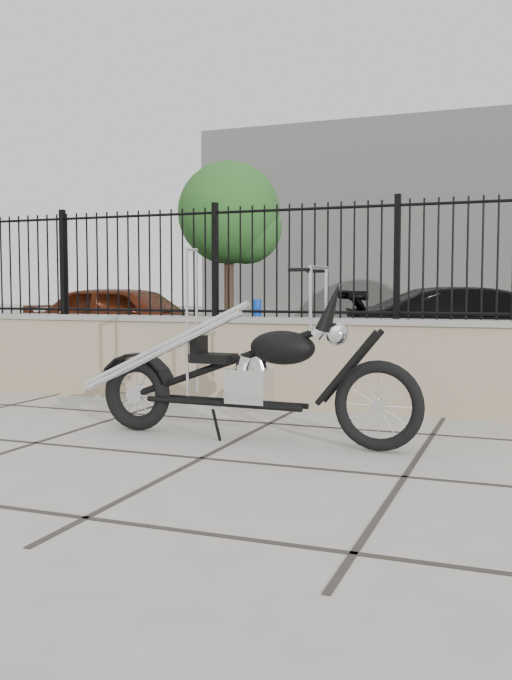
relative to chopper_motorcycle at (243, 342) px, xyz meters
The scene contains 10 objects.
ground_plane 1.10m from the chopper_motorcycle, 93.00° to the right, with size 90.00×90.00×0.00m, color #99968E.
parking_lot 11.79m from the chopper_motorcycle, 90.19° to the left, with size 30.00×30.00×0.00m, color black.
retaining_wall 1.80m from the chopper_motorcycle, 91.25° to the left, with size 14.00×0.36×0.96m, color gray.
iron_fence 1.91m from the chopper_motorcycle, 91.25° to the left, with size 14.00×0.08×1.20m, color black.
background_building 25.96m from the chopper_motorcycle, 90.09° to the left, with size 22.00×6.00×8.00m, color beige.
chopper_motorcycle is the anchor object (origin of this frame).
car_red 7.29m from the chopper_motorcycle, 127.98° to the left, with size 1.62×4.02×1.37m, color #4A190A.
car_black 6.41m from the chopper_motorcycle, 75.71° to the left, with size 1.82×4.48×1.30m, color black.
bollard_a 4.66m from the chopper_motorcycle, 109.31° to the left, with size 0.13×0.13×1.11m, color #0C46B6.
tree_left 17.38m from the chopper_motorcycle, 113.34° to the left, with size 3.25×3.25×5.48m.
Camera 1 is at (2.25, -4.79, 1.26)m, focal length 38.00 mm.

